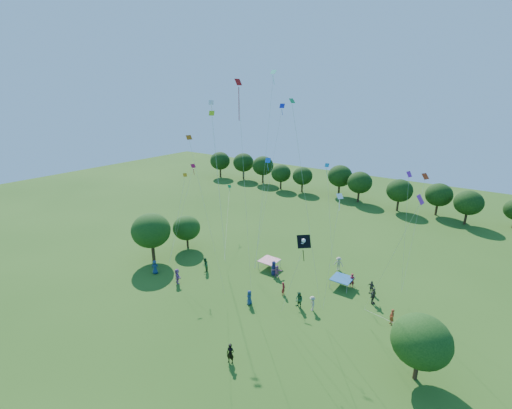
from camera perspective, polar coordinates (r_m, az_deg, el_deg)
The scene contains 40 objects.
ground at distance 30.07m, azimuth -17.82°, elevation -27.71°, with size 160.00×160.00×0.00m, color #335B1B.
near_tree_west at distance 46.45m, azimuth -17.09°, elevation -4.17°, with size 5.00×5.00×6.49m.
near_tree_north at distance 49.39m, azimuth -11.50°, elevation -3.84°, with size 3.86×3.86×4.80m.
near_tree_east at distance 30.16m, azimuth 25.82°, elevation -19.81°, with size 4.39×4.39×5.49m.
treeline at distance 71.72m, azimuth 18.48°, elevation 3.32°, with size 88.01×8.77×6.77m.
tent_red_stripe at distance 43.81m, azimuth 2.23°, elevation -9.31°, with size 2.20×2.20×1.10m.
tent_blue at distance 41.08m, azimuth 14.15°, elevation -11.89°, with size 2.20×2.20×1.10m.
man_in_black at distance 30.56m, azimuth -4.30°, elevation -23.54°, with size 0.66×0.43×1.77m, color black.
crowd_person_0 at distance 42.36m, azimuth 2.96°, elevation -10.53°, with size 0.90×0.48×1.81m, color #1A1D4B.
crowd_person_1 at distance 38.73m, azimuth 4.59°, elevation -13.81°, with size 0.56×0.36×1.50m, color maroon.
crowd_person_2 at distance 36.80m, azimuth 7.19°, elevation -15.53°, with size 0.88×0.47×1.77m, color #24552F.
crowd_person_3 at distance 36.65m, azimuth 9.35°, elevation -15.95°, with size 1.06×0.47×1.62m, color #A6A085.
crowd_person_4 at distance 39.13m, azimuth 18.95°, elevation -14.22°, with size 1.06×0.48×1.80m, color #3A342E.
crowd_person_5 at distance 41.67m, azimuth -12.98°, elevation -11.53°, with size 1.70×0.61×1.82m, color #AC64A6.
crowd_person_6 at distance 44.34m, azimuth -16.49°, elevation -9.98°, with size 0.87×0.47×1.76m, color navy.
crowd_person_7 at distance 41.41m, azimuth 15.70°, elevation -12.10°, with size 0.62×0.40×1.66m, color maroon.
crowd_person_8 at distance 43.47m, azimuth -8.49°, elevation -9.92°, with size 0.90×0.49×1.83m, color #214D26.
crowd_person_9 at distance 44.58m, azimuth 13.60°, elevation -9.56°, with size 1.16×0.52×1.77m, color #ACA189.
crowd_person_10 at distance 40.89m, azimuth 18.65°, elevation -12.92°, with size 0.89×0.40×1.52m, color #474138.
crowd_person_11 at distance 41.99m, azimuth 3.51°, elevation -11.04°, with size 1.43×0.51×1.53m, color #A7618D.
crowd_person_12 at distance 37.09m, azimuth -1.10°, elevation -15.23°, with size 0.79×0.43×1.61m, color navy.
crowd_person_13 at distance 36.70m, azimuth 21.68°, elevation -17.04°, with size 0.61×0.40×1.65m, color #92361A.
pirate_kite at distance 28.97m, azimuth 7.89°, elevation -6.31°, with size 2.94×1.21×8.57m.
red_high_kite at distance 32.44m, azimuth -2.51°, elevation 12.43°, with size 1.24×0.74×21.09m.
small_kite_0 at distance 43.17m, azimuth -11.10°, elevation 3.41°, with size 0.53×5.06×11.52m.
small_kite_1 at distance 30.52m, azimuth -9.13°, elevation 2.26°, with size 0.50×3.76×16.59m.
small_kite_2 at distance 40.66m, azimuth -6.88°, elevation 9.45°, with size 2.79×1.47×17.96m.
small_kite_3 at distance 27.20m, azimuth 8.01°, elevation 2.69°, with size 1.10×5.42×19.51m.
small_kite_4 at distance 39.25m, azimuth 3.22°, elevation 9.60°, with size 1.06×4.54×18.78m.
small_kite_5 at distance 24.56m, azimuth 23.21°, elevation -4.77°, with size 4.93×8.74×14.32m.
small_kite_6 at distance 41.08m, azimuth -6.88°, elevation 10.27°, with size 2.83×1.44×19.11m.
small_kite_7 at distance 38.63m, azimuth 2.12°, elevation 13.12°, with size 0.60×3.94×22.25m.
small_kite_8 at distance 38.82m, azimuth 25.92°, elevation 1.70°, with size 0.75×3.70×12.10m.
small_kite_9 at distance 42.61m, azimuth -12.33°, elevation 1.41°, with size 0.47×3.61×10.62m.
small_kite_10 at distance 30.91m, azimuth 23.79°, elevation -18.12°, with size 5.37×4.67×3.00m.
small_kite_11 at distance 51.78m, azimuth -4.59°, elevation 0.76°, with size 8.37×11.31×6.10m.
small_kite_12 at distance 41.80m, azimuth 1.67°, elevation 4.55°, with size 1.80×5.03×12.35m.
small_kite_13 at distance 35.81m, azimuth 23.94°, elevation 0.93°, with size 0.97×1.06×12.90m.
small_kite_14 at distance 30.21m, azimuth 13.23°, elevation -2.66°, with size 1.22×0.63×11.86m.
small_kite_15 at distance 42.34m, azimuth 11.91°, elevation 3.08°, with size 2.92×2.67×11.80m.
Camera 1 is at (18.14, -11.35, 21.13)m, focal length 24.00 mm.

